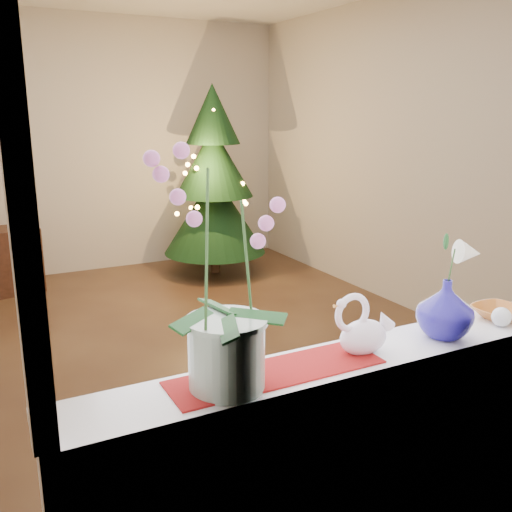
{
  "coord_description": "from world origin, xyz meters",
  "views": [
    {
      "loc": [
        -1.19,
        -3.79,
        1.71
      ],
      "look_at": [
        0.05,
        -1.4,
        1.03
      ],
      "focal_mm": 40.0,
      "sensor_mm": 36.0,
      "label": 1
    }
  ],
  "objects_px": {
    "swan": "(364,324)",
    "amber_dish": "(499,313)",
    "blue_vase": "(446,304)",
    "xmas_tree": "(214,181)",
    "paperweight": "(501,317)",
    "orchid_pot": "(226,271)"
  },
  "relations": [
    {
      "from": "blue_vase",
      "to": "paperweight",
      "type": "height_order",
      "value": "blue_vase"
    },
    {
      "from": "swan",
      "to": "blue_vase",
      "type": "height_order",
      "value": "blue_vase"
    },
    {
      "from": "swan",
      "to": "xmas_tree",
      "type": "distance_m",
      "value": 4.31
    },
    {
      "from": "paperweight",
      "to": "amber_dish",
      "type": "height_order",
      "value": "paperweight"
    },
    {
      "from": "orchid_pot",
      "to": "xmas_tree",
      "type": "distance_m",
      "value": 4.51
    },
    {
      "from": "swan",
      "to": "amber_dish",
      "type": "bearing_deg",
      "value": 18.69
    },
    {
      "from": "paperweight",
      "to": "amber_dish",
      "type": "relative_size",
      "value": 0.45
    },
    {
      "from": "paperweight",
      "to": "blue_vase",
      "type": "bearing_deg",
      "value": 174.56
    },
    {
      "from": "orchid_pot",
      "to": "blue_vase",
      "type": "relative_size",
      "value": 2.92
    },
    {
      "from": "swan",
      "to": "blue_vase",
      "type": "distance_m",
      "value": 0.35
    },
    {
      "from": "paperweight",
      "to": "amber_dish",
      "type": "bearing_deg",
      "value": 44.64
    },
    {
      "from": "amber_dish",
      "to": "paperweight",
      "type": "bearing_deg",
      "value": -135.36
    },
    {
      "from": "swan",
      "to": "blue_vase",
      "type": "bearing_deg",
      "value": 13.97
    },
    {
      "from": "blue_vase",
      "to": "amber_dish",
      "type": "height_order",
      "value": "blue_vase"
    },
    {
      "from": "paperweight",
      "to": "xmas_tree",
      "type": "height_order",
      "value": "xmas_tree"
    },
    {
      "from": "swan",
      "to": "xmas_tree",
      "type": "height_order",
      "value": "xmas_tree"
    },
    {
      "from": "orchid_pot",
      "to": "amber_dish",
      "type": "height_order",
      "value": "orchid_pot"
    },
    {
      "from": "swan",
      "to": "paperweight",
      "type": "relative_size",
      "value": 3.26
    },
    {
      "from": "blue_vase",
      "to": "amber_dish",
      "type": "xyz_separation_m",
      "value": [
        0.33,
        0.04,
        -0.1
      ]
    },
    {
      "from": "blue_vase",
      "to": "paperweight",
      "type": "relative_size",
      "value": 3.3
    },
    {
      "from": "orchid_pot",
      "to": "xmas_tree",
      "type": "xyz_separation_m",
      "value": [
        1.75,
        4.15,
        -0.28
      ]
    },
    {
      "from": "swan",
      "to": "amber_dish",
      "type": "distance_m",
      "value": 0.69
    }
  ]
}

